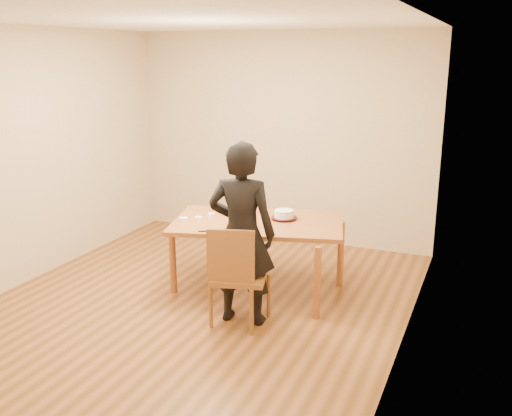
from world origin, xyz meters
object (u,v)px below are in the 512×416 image
at_px(cake_plate, 284,218).
at_px(dining_chair, 240,276).
at_px(cake, 284,214).
at_px(person, 242,234).
at_px(dining_table, 258,223).

bearing_deg(cake_plate, dining_chair, -94.69).
xyz_separation_m(dining_chair, cake, (0.08, 0.94, 0.35)).
height_order(cake, person, person).
xyz_separation_m(dining_table, dining_chair, (0.15, -0.77, -0.28)).
distance_m(cake_plate, person, 0.90).
distance_m(dining_chair, person, 0.40).
bearing_deg(person, cake, -102.73).
relative_size(dining_chair, cake, 2.29).
bearing_deg(cake_plate, cake, 0.00).
bearing_deg(person, dining_table, -86.19).
height_order(dining_table, cake, cake).
xyz_separation_m(cake_plate, cake, (0.00, 0.00, 0.04)).
height_order(dining_table, cake_plate, cake_plate).
height_order(dining_table, person, person).
height_order(dining_table, dining_chair, dining_table).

